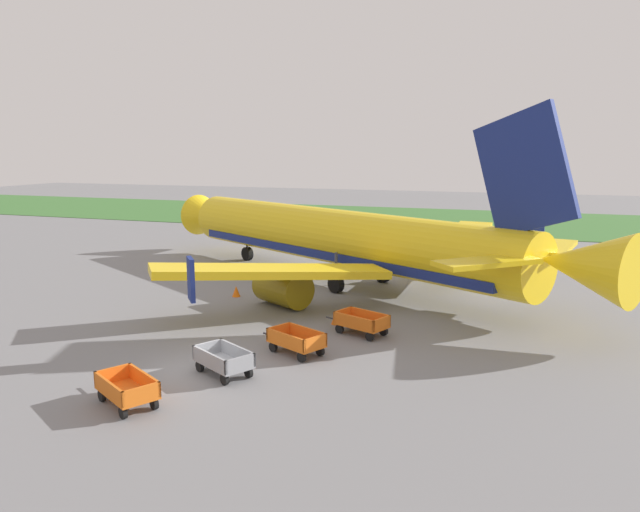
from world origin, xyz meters
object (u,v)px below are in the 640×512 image
object	(u,v)px
airplane	(345,239)
traffic_cone_mid_apron	(236,291)
baggage_cart_fourth_in_row	(361,322)
traffic_cone_near_plane	(336,317)
baggage_cart_second_in_row	(223,360)
baggage_cart_third_in_row	(296,341)
baggage_cart_nearest	(127,389)

from	to	relation	value
airplane	traffic_cone_mid_apron	xyz separation A→B (m)	(-5.31, -5.66, -2.72)
airplane	baggage_cart_fourth_in_row	distance (m)	11.47
traffic_cone_near_plane	baggage_cart_second_in_row	bearing A→B (deg)	-104.68
traffic_cone_near_plane	traffic_cone_mid_apron	world-z (taller)	traffic_cone_near_plane
airplane	baggage_cart_third_in_row	distance (m)	14.49
traffic_cone_mid_apron	baggage_cart_nearest	bearing A→B (deg)	-76.68
traffic_cone_near_plane	traffic_cone_mid_apron	xyz separation A→B (m)	(-7.65, 3.54, -0.02)
baggage_cart_nearest	baggage_cart_fourth_in_row	bearing A→B (deg)	62.01
airplane	traffic_cone_mid_apron	world-z (taller)	airplane
baggage_cart_third_in_row	traffic_cone_mid_apron	size ratio (longest dim) A/B	5.23
airplane	baggage_cart_third_in_row	size ratio (longest dim) A/B	9.82
airplane	baggage_cart_fourth_in_row	xyz separation A→B (m)	(4.04, -10.46, -2.45)
baggage_cart_third_in_row	baggage_cart_fourth_in_row	size ratio (longest dim) A/B	0.99
baggage_cart_third_in_row	baggage_cart_second_in_row	bearing A→B (deg)	-119.53
baggage_cart_third_in_row	traffic_cone_near_plane	xyz separation A→B (m)	(0.29, 4.93, -0.25)
baggage_cart_third_in_row	traffic_cone_near_plane	world-z (taller)	baggage_cart_third_in_row
baggage_cart_second_in_row	traffic_cone_near_plane	bearing A→B (deg)	75.32
baggage_cart_third_in_row	traffic_cone_near_plane	bearing A→B (deg)	86.59
traffic_cone_mid_apron	airplane	bearing A→B (deg)	46.87
airplane	baggage_cart_third_in_row	world-z (taller)	airplane
baggage_cart_third_in_row	traffic_cone_near_plane	size ratio (longest dim) A/B	4.97
baggage_cart_second_in_row	traffic_cone_near_plane	xyz separation A→B (m)	(2.15, 8.22, -0.25)
traffic_cone_near_plane	baggage_cart_nearest	bearing A→B (deg)	-108.44
baggage_cart_fourth_in_row	traffic_cone_mid_apron	distance (m)	10.51
baggage_cart_fourth_in_row	traffic_cone_mid_apron	world-z (taller)	baggage_cart_fourth_in_row
baggage_cart_second_in_row	baggage_cart_third_in_row	size ratio (longest dim) A/B	0.98
baggage_cart_nearest	baggage_cart_third_in_row	bearing A→B (deg)	62.26
baggage_cart_nearest	traffic_cone_near_plane	world-z (taller)	baggage_cart_nearest
airplane	traffic_cone_mid_apron	distance (m)	8.22
baggage_cart_second_in_row	baggage_cart_third_in_row	xyz separation A→B (m)	(1.86, 3.28, 0.00)
baggage_cart_third_in_row	traffic_cone_mid_apron	world-z (taller)	baggage_cart_third_in_row
airplane	baggage_cart_fourth_in_row	world-z (taller)	airplane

